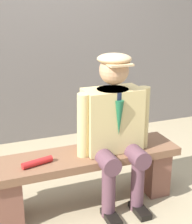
# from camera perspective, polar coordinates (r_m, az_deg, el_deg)

# --- Properties ---
(ground_plane) EXTENTS (30.00, 30.00, 0.00)m
(ground_plane) POSITION_cam_1_polar(r_m,az_deg,el_deg) (3.01, -1.75, -15.19)
(ground_plane) COLOR tan
(bench) EXTENTS (1.61, 0.40, 0.47)m
(bench) POSITION_cam_1_polar(r_m,az_deg,el_deg) (2.85, -1.82, -10.04)
(bench) COLOR brown
(bench) RESTS_ON ground
(seated_man) EXTENTS (0.64, 0.55, 1.29)m
(seated_man) POSITION_cam_1_polar(r_m,az_deg,el_deg) (2.72, 3.21, -2.06)
(seated_man) COLOR tan
(seated_man) RESTS_ON ground
(rolled_magazine) EXTENTS (0.25, 0.11, 0.05)m
(rolled_magazine) POSITION_cam_1_polar(r_m,az_deg,el_deg) (2.62, -9.98, -8.44)
(rolled_magazine) COLOR #B21E1E
(rolled_magazine) RESTS_ON bench
(stadium_wall) EXTENTS (12.00, 0.24, 1.88)m
(stadium_wall) POSITION_cam_1_polar(r_m,az_deg,el_deg) (4.16, -9.62, 8.26)
(stadium_wall) COLOR #655F5B
(stadium_wall) RESTS_ON ground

